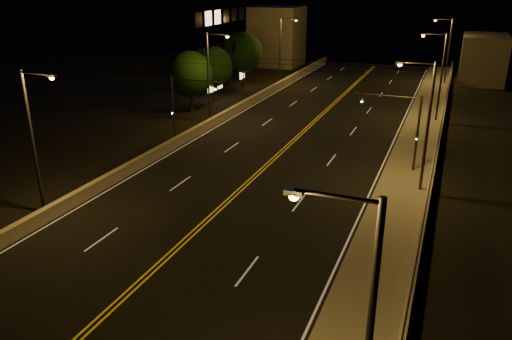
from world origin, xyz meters
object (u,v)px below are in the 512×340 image
at_px(traffic_signal_left, 183,102).
at_px(streetlight_5, 211,71).
at_px(streetlight_0, 359,327).
at_px(streetlight_2, 439,72).
at_px(streetlight_3, 447,47).
at_px(streetlight_6, 282,46).
at_px(tree_1, 212,67).
at_px(tree_0, 190,74).
at_px(streetlight_4, 35,134).
at_px(tree_2, 242,53).
at_px(traffic_signal_right, 404,124).
at_px(streetlight_1, 424,120).

bearing_deg(traffic_signal_left, streetlight_5, 98.22).
height_order(streetlight_0, streetlight_2, same).
bearing_deg(streetlight_3, streetlight_6, -161.58).
height_order(streetlight_3, tree_1, streetlight_3).
bearing_deg(streetlight_2, traffic_signal_left, -141.88).
xyz_separation_m(streetlight_0, streetlight_5, (-21.44, 34.12, 0.00)).
height_order(streetlight_0, tree_0, streetlight_0).
bearing_deg(streetlight_3, streetlight_4, -112.05).
relative_size(streetlight_5, tree_2, 1.22).
relative_size(streetlight_0, tree_0, 1.34).
distance_m(traffic_signal_right, traffic_signal_left, 18.79).
height_order(traffic_signal_left, tree_1, tree_1).
xyz_separation_m(streetlight_1, streetlight_3, (0.00, 40.88, 0.00)).
height_order(streetlight_4, tree_1, streetlight_4).
distance_m(traffic_signal_right, tree_0, 26.21).
relative_size(traffic_signal_right, traffic_signal_left, 1.00).
xyz_separation_m(streetlight_4, tree_2, (-4.16, 41.37, -0.55)).
xyz_separation_m(streetlight_2, streetlight_6, (-21.44, 14.15, 0.00)).
xyz_separation_m(streetlight_0, streetlight_3, (0.00, 63.55, 0.00)).
relative_size(streetlight_3, streetlight_4, 1.00).
xyz_separation_m(streetlight_1, tree_1, (-25.64, 20.27, -1.11)).
distance_m(streetlight_5, tree_1, 9.83).
relative_size(streetlight_1, traffic_signal_left, 1.50).
xyz_separation_m(streetlight_0, tree_1, (-25.64, 42.94, -1.11)).
relative_size(streetlight_6, tree_1, 1.38).
xyz_separation_m(streetlight_4, tree_1, (-4.20, 32.30, -1.11)).
height_order(streetlight_2, tree_1, streetlight_2).
relative_size(traffic_signal_left, tree_1, 0.93).
height_order(streetlight_2, streetlight_6, same).
distance_m(traffic_signal_right, tree_2, 35.20).
height_order(streetlight_1, streetlight_6, same).
relative_size(streetlight_6, tree_2, 1.22).
relative_size(streetlight_2, streetlight_4, 1.00).
bearing_deg(streetlight_1, tree_2, 131.12).
height_order(tree_1, tree_2, tree_2).
bearing_deg(streetlight_2, tree_2, 159.19).
xyz_separation_m(streetlight_0, traffic_signal_left, (-20.31, 26.33, -1.40)).
xyz_separation_m(streetlight_1, streetlight_2, (0.00, 19.60, 0.00)).
relative_size(streetlight_2, tree_2, 1.22).
height_order(streetlight_2, streetlight_3, same).
distance_m(traffic_signal_left, tree_2, 26.22).
height_order(streetlight_6, tree_2, streetlight_6).
height_order(traffic_signal_left, tree_2, tree_2).
bearing_deg(traffic_signal_right, streetlight_5, 158.62).
distance_m(streetlight_1, streetlight_4, 24.58).
distance_m(streetlight_6, tree_1, 14.16).
bearing_deg(streetlight_4, tree_2, 95.75).
height_order(traffic_signal_right, tree_2, tree_2).
xyz_separation_m(streetlight_5, tree_1, (-4.20, 8.81, -1.11)).
relative_size(streetlight_2, streetlight_6, 1.00).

